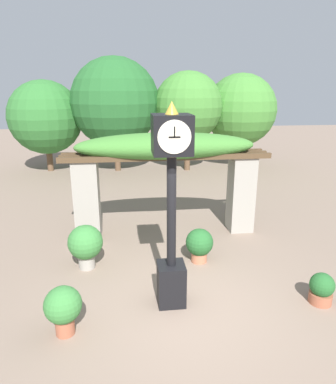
{
  "coord_description": "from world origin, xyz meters",
  "views": [
    {
      "loc": [
        -0.99,
        -5.26,
        3.85
      ],
      "look_at": [
        -0.27,
        0.73,
        2.01
      ],
      "focal_mm": 32.0,
      "sensor_mm": 36.0,
      "label": 1
    }
  ],
  "objects_px": {
    "potted_plant_far_left": "(63,307)",
    "pedestal_clock": "(171,202)",
    "potted_plant_far_right": "(322,288)",
    "potted_plant_near_left": "(199,244)",
    "potted_plant_near_right": "(85,244)"
  },
  "relations": [
    {
      "from": "pedestal_clock",
      "to": "potted_plant_near_left",
      "type": "xyz_separation_m",
      "value": [
        0.84,
        1.49,
        -1.55
      ]
    },
    {
      "from": "potted_plant_near_right",
      "to": "potted_plant_far_left",
      "type": "height_order",
      "value": "potted_plant_near_right"
    },
    {
      "from": "potted_plant_far_left",
      "to": "pedestal_clock",
      "type": "bearing_deg",
      "value": 19.29
    },
    {
      "from": "potted_plant_far_right",
      "to": "pedestal_clock",
      "type": "bearing_deg",
      "value": 173.01
    },
    {
      "from": "potted_plant_near_left",
      "to": "potted_plant_far_left",
      "type": "bearing_deg",
      "value": -141.36
    },
    {
      "from": "pedestal_clock",
      "to": "potted_plant_far_right",
      "type": "distance_m",
      "value": 3.26
    },
    {
      "from": "pedestal_clock",
      "to": "potted_plant_near_left",
      "type": "relative_size",
      "value": 4.6
    },
    {
      "from": "potted_plant_far_left",
      "to": "potted_plant_far_right",
      "type": "xyz_separation_m",
      "value": [
        4.59,
        0.3,
        -0.2
      ]
    },
    {
      "from": "pedestal_clock",
      "to": "potted_plant_near_right",
      "type": "distance_m",
      "value": 2.68
    },
    {
      "from": "potted_plant_near_left",
      "to": "potted_plant_far_right",
      "type": "relative_size",
      "value": 1.33
    },
    {
      "from": "potted_plant_far_left",
      "to": "potted_plant_far_right",
      "type": "bearing_deg",
      "value": 3.74
    },
    {
      "from": "potted_plant_near_right",
      "to": "potted_plant_far_right",
      "type": "height_order",
      "value": "potted_plant_near_right"
    },
    {
      "from": "potted_plant_near_left",
      "to": "potted_plant_near_right",
      "type": "xyz_separation_m",
      "value": [
        -2.55,
        0.01,
        0.14
      ]
    },
    {
      "from": "potted_plant_near_left",
      "to": "potted_plant_far_left",
      "type": "relative_size",
      "value": 0.94
    },
    {
      "from": "potted_plant_near_left",
      "to": "potted_plant_near_right",
      "type": "distance_m",
      "value": 2.55
    }
  ]
}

